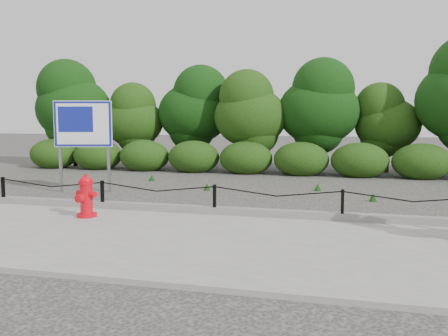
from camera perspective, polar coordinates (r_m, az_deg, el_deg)
name	(u,v)px	position (r m, az deg, el deg)	size (l,w,h in m)	color
ground	(215,218)	(9.62, -1.14, -6.03)	(90.00, 90.00, 0.00)	#2D2B28
sidewalk	(181,241)	(7.76, -5.18, -8.70)	(14.00, 4.00, 0.08)	gray
curb	(215,210)	(9.64, -1.06, -5.10)	(14.00, 0.22, 0.14)	slate
chain_barrier	(215,196)	(9.54, -1.15, -3.35)	(10.06, 0.06, 0.60)	black
treeline	(295,106)	(18.06, 8.54, 7.37)	(20.42, 3.60, 4.71)	black
fire_hydrant	(86,197)	(9.66, -16.27, -3.32)	(0.46, 0.48, 0.84)	red
advertising_sign	(83,128)	(13.29, -16.60, 4.63)	(1.50, 0.50, 2.47)	slate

